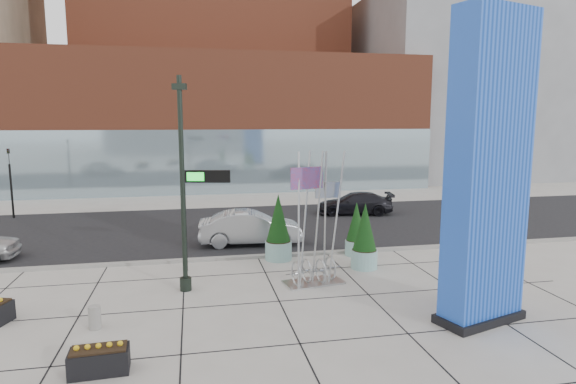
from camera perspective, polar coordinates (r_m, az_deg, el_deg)
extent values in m
plane|color=#9E9991|center=(16.50, -5.17, -11.79)|extent=(160.00, 160.00, 0.00)
cube|color=black|center=(26.08, -7.55, -4.20)|extent=(80.00, 12.00, 0.02)
cube|color=gray|center=(20.27, -6.41, -7.75)|extent=(80.00, 0.30, 0.12)
cube|color=brown|center=(42.48, -7.89, 8.14)|extent=(34.00, 10.00, 11.00)
cube|color=#8CA5B2|center=(37.82, -7.35, 3.56)|extent=(34.00, 0.60, 5.00)
cube|color=slate|center=(54.94, 19.26, 11.47)|extent=(20.00, 18.00, 18.00)
cube|color=#0B38AB|center=(14.32, 22.62, 2.33)|extent=(2.59, 1.65, 8.67)
cube|color=black|center=(15.31, 21.70, -13.55)|extent=(2.83, 1.89, 0.24)
cylinder|color=black|center=(16.16, -12.39, 0.67)|extent=(0.16, 0.16, 7.13)
cylinder|color=black|center=(16.93, -12.03, -10.60)|extent=(0.39, 0.39, 0.45)
cube|color=black|center=(16.06, -12.76, 12.09)|extent=(0.49, 0.35, 0.20)
cube|color=#BCBFC1|center=(17.37, 3.04, -10.62)|extent=(2.22, 1.38, 0.06)
cylinder|color=#BCBFC1|center=(16.42, 1.04, -3.32)|extent=(0.08, 0.08, 4.70)
cylinder|color=#BCBFC1|center=(16.82, 2.06, -3.04)|extent=(0.08, 0.08, 4.70)
cylinder|color=#BCBFC1|center=(16.68, 3.50, -3.14)|extent=(0.08, 0.08, 4.70)
cylinder|color=#BCBFC1|center=(17.06, 4.63, -2.89)|extent=(0.08, 0.08, 4.70)
cylinder|color=#BCBFC1|center=(16.73, 5.81, -3.14)|extent=(0.08, 0.08, 4.70)
torus|color=#BCBFC1|center=(16.99, 0.80, -9.54)|extent=(0.21, 0.85, 0.86)
torus|color=#BCBFC1|center=(17.26, 2.21, -9.25)|extent=(0.21, 0.85, 0.86)
torus|color=#BCBFC1|center=(17.20, 3.90, -9.33)|extent=(0.21, 0.85, 0.86)
torus|color=#BCBFC1|center=(17.50, 5.24, -9.03)|extent=(0.21, 0.85, 0.86)
cube|color=red|center=(16.46, 2.20, 1.68)|extent=(1.20, 0.36, 0.75)
cube|color=#BCBFC1|center=(16.82, 4.91, 0.19)|extent=(0.94, 0.12, 0.56)
cylinder|color=gray|center=(14.70, -21.94, -13.63)|extent=(0.33, 0.33, 0.65)
cylinder|color=black|center=(18.59, -12.08, -3.48)|extent=(0.09, 0.09, 3.83)
cube|color=black|center=(18.32, -9.69, 1.90)|extent=(1.82, 0.55, 0.46)
cube|color=#19D833|center=(18.22, -10.82, 1.83)|extent=(0.63, 0.15, 0.32)
cylinder|color=#8BBBB6|center=(19.14, 9.01, -7.85)|extent=(1.03, 1.03, 0.72)
cylinder|color=black|center=(19.04, 9.04, -6.81)|extent=(0.95, 0.95, 0.06)
cone|color=black|center=(18.82, 9.10, -4.09)|extent=(0.93, 0.93, 1.85)
cylinder|color=#8BBBB6|center=(20.87, 8.04, -6.55)|extent=(0.92, 0.92, 0.64)
cylinder|color=black|center=(20.79, 8.06, -5.69)|extent=(0.85, 0.85, 0.06)
cone|color=black|center=(20.60, 8.10, -3.46)|extent=(0.83, 0.83, 1.66)
cylinder|color=#8BBBB6|center=(20.02, -1.15, -6.93)|extent=(1.10, 1.10, 0.77)
cylinder|color=black|center=(19.92, -1.15, -5.86)|extent=(1.01, 1.01, 0.07)
cone|color=black|center=(19.70, -1.16, -3.07)|extent=(0.99, 0.99, 1.98)
cube|color=black|center=(12.37, -21.45, -18.16)|extent=(1.34, 0.72, 0.56)
cube|color=black|center=(12.25, -21.53, -16.91)|extent=(1.24, 0.62, 0.06)
imported|color=#B1B4B9|center=(22.36, -4.48, -4.28)|extent=(4.81, 1.95, 1.55)
imported|color=black|center=(29.70, 7.92, -1.37)|extent=(4.84, 2.66, 1.33)
cylinder|color=black|center=(32.39, -29.94, 0.07)|extent=(0.12, 0.12, 3.20)
imported|color=black|center=(32.20, -30.21, 3.68)|extent=(0.15, 0.18, 0.90)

